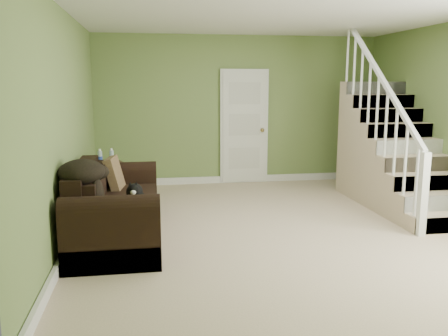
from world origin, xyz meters
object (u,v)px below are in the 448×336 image
object	(u,v)px
sofa	(113,211)
banana	(118,203)
side_table	(108,185)
cat	(135,192)

from	to	relation	value
sofa	banana	xyz separation A→B (m)	(0.08, -0.27, 0.16)
sofa	side_table	size ratio (longest dim) A/B	2.53
cat	banana	bearing A→B (deg)	-126.31
cat	banana	distance (m)	0.29
side_table	banana	distance (m)	1.78
side_table	cat	bearing A→B (deg)	-74.35
sofa	cat	world-z (taller)	sofa
side_table	banana	size ratio (longest dim) A/B	4.80
sofa	banana	distance (m)	0.32
sofa	cat	bearing A→B (deg)	-10.06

